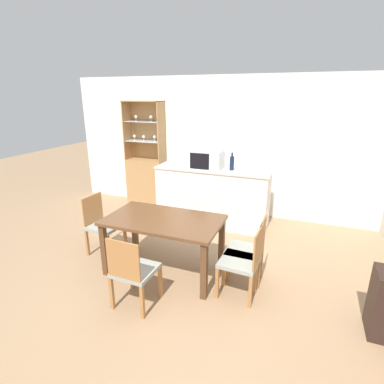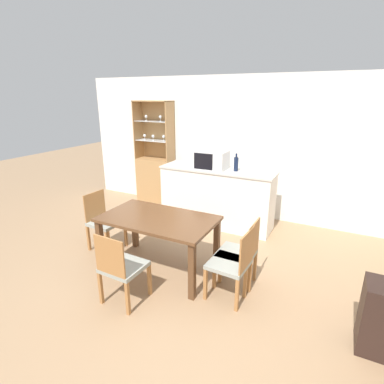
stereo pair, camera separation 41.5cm
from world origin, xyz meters
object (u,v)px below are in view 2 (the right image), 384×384
display_cabinet (156,173)px  dining_chair_side_right_near (232,264)px  dining_table (158,225)px  wine_bottle (236,164)px  dining_chair_head_near (121,267)px  dining_chair_side_right_far (240,253)px  microwave (212,160)px  dining_chair_side_left_far (104,221)px

display_cabinet → dining_chair_side_right_near: 3.45m
dining_table → wine_bottle: bearing=75.3°
dining_table → dining_chair_head_near: size_ratio=1.70×
dining_table → dining_chair_side_right_near: dining_chair_side_right_near is taller
dining_chair_side_right_near → dining_chair_head_near: same height
display_cabinet → dining_table: (1.48, -2.20, 0.01)m
dining_chair_side_right_far → microwave: (-1.03, 1.53, 0.73)m
dining_table → dining_chair_side_right_near: 1.07m
dining_chair_side_left_far → dining_chair_head_near: same height
dining_table → microwave: (0.02, 1.66, 0.53)m
wine_bottle → microwave: bearing=-176.4°
dining_chair_side_right_far → microwave: bearing=35.0°
wine_bottle → dining_chair_side_right_far: bearing=-68.7°
display_cabinet → wine_bottle: (1.92, -0.52, 0.51)m
dining_chair_side_right_near → dining_chair_side_right_far: 0.25m
dining_chair_side_right_far → dining_chair_head_near: (-1.05, -0.87, 0.00)m
dining_chair_head_near → wine_bottle: (0.44, 2.42, 0.70)m
display_cabinet → dining_chair_side_left_far: size_ratio=2.46×
dining_table → dining_chair_side_right_near: bearing=-7.0°
dining_chair_side_left_far → microwave: 2.00m
dining_table → dining_chair_side_left_far: bearing=173.0°
dining_chair_side_left_far → dining_chair_side_right_far: 2.10m
microwave → dining_chair_side_left_far: bearing=-124.9°
dining_chair_side_right_far → wine_bottle: bearing=22.4°
dining_table → wine_bottle: size_ratio=4.94×
microwave → dining_chair_side_right_near: bearing=-60.0°
dining_chair_side_right_far → wine_bottle: size_ratio=2.91×
microwave → dining_table: bearing=-90.6°
display_cabinet → dining_chair_side_right_far: display_cabinet is taller
display_cabinet → dining_chair_side_right_far: (2.53, -2.08, -0.19)m
dining_chair_side_left_far → dining_chair_side_right_near: 2.11m
dining_chair_side_right_far → microwave: microwave is taller
dining_chair_side_right_far → microwave: size_ratio=1.64×
dining_chair_head_near → microwave: size_ratio=1.64×
dining_chair_side_left_far → dining_chair_head_near: 1.36m
dining_chair_head_near → display_cabinet: bearing=118.6°
wine_bottle → dining_chair_side_left_far: bearing=-133.7°
dining_chair_side_right_far → dining_chair_side_right_near: bearing=-178.9°
dining_chair_head_near → microwave: 2.51m
dining_table → dining_chair_head_near: dining_chair_head_near is taller
display_cabinet → wine_bottle: 2.06m
dining_chair_head_near → dining_chair_side_right_far: bearing=41.4°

